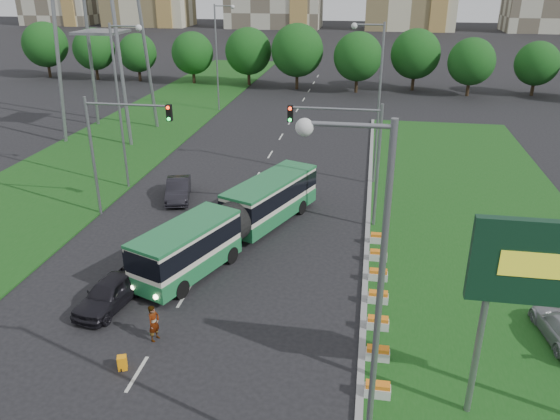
% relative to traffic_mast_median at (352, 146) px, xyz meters
% --- Properties ---
extents(ground, '(360.00, 360.00, 0.00)m').
position_rel_traffic_mast_median_xyz_m(ground, '(-4.78, -10.00, -5.35)').
color(ground, black).
rests_on(ground, ground).
extents(grass_median, '(14.00, 60.00, 0.15)m').
position_rel_traffic_mast_median_xyz_m(grass_median, '(8.22, -2.00, -5.27)').
color(grass_median, '#184B15').
rests_on(grass_median, ground).
extents(median_kerb, '(0.30, 60.00, 0.18)m').
position_rel_traffic_mast_median_xyz_m(median_kerb, '(1.27, -2.00, -5.26)').
color(median_kerb, gray).
rests_on(median_kerb, ground).
extents(left_verge, '(12.00, 110.00, 0.10)m').
position_rel_traffic_mast_median_xyz_m(left_verge, '(-22.78, 15.00, -5.30)').
color(left_verge, '#184B15').
rests_on(left_verge, ground).
extents(lane_markings, '(0.20, 100.00, 0.01)m').
position_rel_traffic_mast_median_xyz_m(lane_markings, '(-7.78, 10.00, -5.35)').
color(lane_markings, beige).
rests_on(lane_markings, ground).
extents(flower_planters, '(1.10, 15.90, 0.60)m').
position_rel_traffic_mast_median_xyz_m(flower_planters, '(1.92, -10.30, -4.90)').
color(flower_planters, silver).
rests_on(flower_planters, grass_median).
extents(traffic_mast_median, '(5.76, 0.32, 8.00)m').
position_rel_traffic_mast_median_xyz_m(traffic_mast_median, '(0.00, 0.00, 0.00)').
color(traffic_mast_median, gray).
rests_on(traffic_mast_median, ground).
extents(traffic_mast_left, '(5.76, 0.32, 8.00)m').
position_rel_traffic_mast_median_xyz_m(traffic_mast_left, '(-15.16, -1.00, 0.00)').
color(traffic_mast_left, gray).
rests_on(traffic_mast_left, ground).
extents(street_lamps, '(36.00, 60.00, 12.00)m').
position_rel_traffic_mast_median_xyz_m(street_lamps, '(-7.78, 0.00, 0.65)').
color(street_lamps, gray).
rests_on(street_lamps, ground).
extents(tree_line, '(120.00, 8.00, 9.00)m').
position_rel_traffic_mast_median_xyz_m(tree_line, '(5.22, 45.00, -0.85)').
color(tree_line, '#124513').
rests_on(tree_line, ground).
extents(articulated_bus, '(2.44, 15.65, 2.58)m').
position_rel_traffic_mast_median_xyz_m(articulated_bus, '(-6.77, -3.77, -3.77)').
color(articulated_bus, beige).
rests_on(articulated_bus, ground).
extents(car_left_near, '(2.49, 4.61, 1.49)m').
position_rel_traffic_mast_median_xyz_m(car_left_near, '(-11.04, -11.49, -4.60)').
color(car_left_near, black).
rests_on(car_left_near, ground).
extents(car_left_far, '(2.73, 4.80, 1.50)m').
position_rel_traffic_mast_median_xyz_m(car_left_far, '(-12.40, 2.42, -4.60)').
color(car_left_far, black).
rests_on(car_left_far, ground).
extents(pedestrian, '(0.58, 0.73, 1.74)m').
position_rel_traffic_mast_median_xyz_m(pedestrian, '(-7.88, -13.68, -4.48)').
color(pedestrian, gray).
rests_on(pedestrian, ground).
extents(shopping_trolley, '(0.37, 0.39, 0.63)m').
position_rel_traffic_mast_median_xyz_m(shopping_trolley, '(-8.47, -15.81, -5.04)').
color(shopping_trolley, '#FF980D').
rests_on(shopping_trolley, ground).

